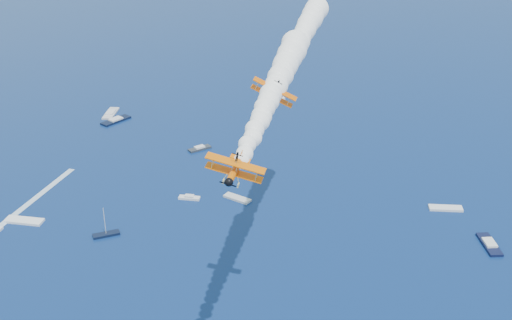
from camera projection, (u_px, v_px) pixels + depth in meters
biplane_lead at (273, 94)px, 119.96m from camera, size 12.45×12.75×8.87m
biplane_trail at (235, 170)px, 95.16m from camera, size 12.37×12.82×7.68m
smoke_trail_lead at (299, 43)px, 143.25m from camera, size 57.81×57.51×10.14m
smoke_trail_trail at (273, 93)px, 118.52m from camera, size 57.81×57.64×10.14m
spectator_boats at (65, 204)px, 192.47m from camera, size 220.58×176.91×0.70m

